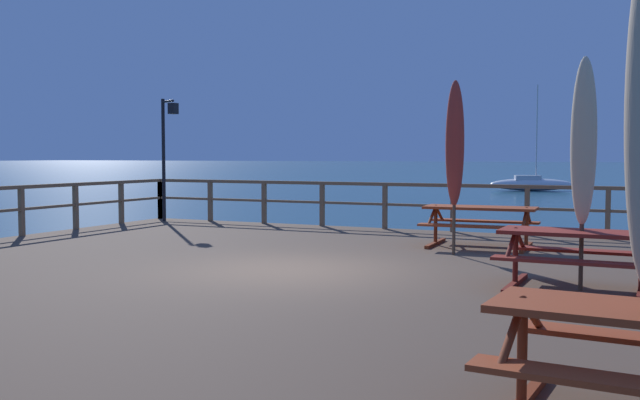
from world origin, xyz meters
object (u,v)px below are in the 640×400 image
(picnic_table_back_right, at_px, (577,247))
(sailboat_distant, at_px, (531,184))
(patio_umbrella_tall_front, at_px, (584,142))
(lamp_post_hooked, at_px, (167,141))
(patio_umbrella_short_back, at_px, (455,144))
(picnic_table_mid_centre, at_px, (480,217))

(picnic_table_back_right, height_order, sailboat_distant, sailboat_distant)
(patio_umbrella_tall_front, xyz_separation_m, sailboat_distant, (-7.38, 44.68, -2.22))
(lamp_post_hooked, bearing_deg, patio_umbrella_short_back, -20.06)
(patio_umbrella_short_back, distance_m, sailboat_distant, 42.46)
(picnic_table_mid_centre, bearing_deg, lamp_post_hooked, 168.11)
(picnic_table_back_right, relative_size, lamp_post_hooked, 0.60)
(patio_umbrella_short_back, bearing_deg, picnic_table_mid_centre, 82.13)
(picnic_table_mid_centre, xyz_separation_m, lamp_post_hooked, (-8.55, 1.80, 1.55))
(lamp_post_hooked, relative_size, sailboat_distant, 0.41)
(picnic_table_back_right, relative_size, picnic_table_mid_centre, 0.91)
(picnic_table_mid_centre, distance_m, lamp_post_hooked, 8.87)
(picnic_table_back_right, relative_size, patio_umbrella_short_back, 0.63)
(lamp_post_hooked, bearing_deg, picnic_table_mid_centre, -11.89)
(patio_umbrella_short_back, bearing_deg, picnic_table_back_right, -49.09)
(patio_umbrella_short_back, xyz_separation_m, lamp_post_hooked, (-8.37, 3.06, 0.20))
(sailboat_distant, bearing_deg, lamp_post_hooked, -94.84)
(picnic_table_mid_centre, relative_size, sailboat_distant, 0.27)
(sailboat_distant, bearing_deg, patio_umbrella_short_back, -83.13)
(lamp_post_hooked, bearing_deg, picnic_table_back_right, -28.05)
(picnic_table_back_right, bearing_deg, lamp_post_hooked, 151.95)
(picnic_table_mid_centre, distance_m, patio_umbrella_tall_front, 4.59)
(patio_umbrella_short_back, distance_m, lamp_post_hooked, 8.92)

